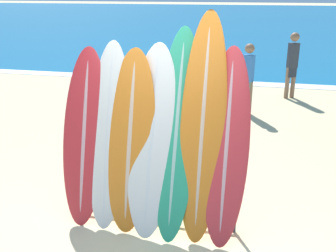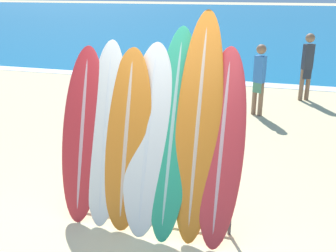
{
  "view_description": "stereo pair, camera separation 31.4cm",
  "coord_description": "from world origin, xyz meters",
  "px_view_note": "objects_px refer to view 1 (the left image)",
  "views": [
    {
      "loc": [
        1.02,
        -3.82,
        2.73
      ],
      "look_at": [
        -0.09,
        1.03,
        0.98
      ],
      "focal_mm": 42.0,
      "sensor_mm": 36.0,
      "label": 1
    },
    {
      "loc": [
        1.33,
        -3.74,
        2.73
      ],
      "look_at": [
        -0.09,
        1.03,
        0.98
      ],
      "focal_mm": 42.0,
      "sensor_mm": 36.0,
      "label": 2
    }
  ],
  "objects_px": {
    "surfboard_slot_2": "(130,141)",
    "surfboard_slot_3": "(152,140)",
    "surfboard_slot_1": "(108,136)",
    "person_far_left": "(248,76)",
    "person_mid_beach": "(187,65)",
    "surfboard_slot_0": "(85,137)",
    "surfboard_slot_4": "(177,133)",
    "person_near_water": "(292,63)",
    "surfboard_slot_5": "(203,127)",
    "surfboard_slot_6": "(227,147)",
    "surfboard_rack": "(153,184)"
  },
  "relations": [
    {
      "from": "surfboard_rack",
      "to": "person_mid_beach",
      "type": "relative_size",
      "value": 1.19
    },
    {
      "from": "surfboard_rack",
      "to": "surfboard_slot_1",
      "type": "height_order",
      "value": "surfboard_slot_1"
    },
    {
      "from": "surfboard_slot_0",
      "to": "person_far_left",
      "type": "height_order",
      "value": "surfboard_slot_0"
    },
    {
      "from": "surfboard_slot_6",
      "to": "person_mid_beach",
      "type": "bearing_deg",
      "value": 104.65
    },
    {
      "from": "surfboard_slot_1",
      "to": "surfboard_slot_3",
      "type": "xyz_separation_m",
      "value": [
        0.54,
        0.0,
        -0.01
      ]
    },
    {
      "from": "surfboard_rack",
      "to": "surfboard_slot_3",
      "type": "relative_size",
      "value": 0.93
    },
    {
      "from": "surfboard_rack",
      "to": "surfboard_slot_3",
      "type": "bearing_deg",
      "value": 120.08
    },
    {
      "from": "surfboard_slot_1",
      "to": "surfboard_slot_3",
      "type": "relative_size",
      "value": 1.01
    },
    {
      "from": "surfboard_slot_0",
      "to": "surfboard_slot_1",
      "type": "distance_m",
      "value": 0.3
    },
    {
      "from": "surfboard_slot_4",
      "to": "surfboard_slot_6",
      "type": "distance_m",
      "value": 0.59
    },
    {
      "from": "surfboard_slot_6",
      "to": "person_near_water",
      "type": "xyz_separation_m",
      "value": [
        1.13,
        6.4,
        -0.15
      ]
    },
    {
      "from": "surfboard_slot_4",
      "to": "surfboard_slot_5",
      "type": "relative_size",
      "value": 0.93
    },
    {
      "from": "surfboard_slot_0",
      "to": "person_mid_beach",
      "type": "relative_size",
      "value": 1.24
    },
    {
      "from": "surfboard_rack",
      "to": "person_mid_beach",
      "type": "height_order",
      "value": "person_mid_beach"
    },
    {
      "from": "surfboard_slot_3",
      "to": "surfboard_slot_5",
      "type": "relative_size",
      "value": 0.85
    },
    {
      "from": "surfboard_slot_1",
      "to": "surfboard_slot_3",
      "type": "bearing_deg",
      "value": 0.02
    },
    {
      "from": "person_near_water",
      "to": "person_mid_beach",
      "type": "height_order",
      "value": "person_mid_beach"
    },
    {
      "from": "surfboard_slot_5",
      "to": "surfboard_slot_3",
      "type": "bearing_deg",
      "value": -175.24
    },
    {
      "from": "surfboard_slot_1",
      "to": "person_far_left",
      "type": "relative_size",
      "value": 1.36
    },
    {
      "from": "surfboard_slot_0",
      "to": "surfboard_slot_4",
      "type": "xyz_separation_m",
      "value": [
        1.12,
        0.06,
        0.12
      ]
    },
    {
      "from": "person_far_left",
      "to": "person_near_water",
      "type": "bearing_deg",
      "value": 84.48
    },
    {
      "from": "surfboard_slot_4",
      "to": "surfboard_slot_5",
      "type": "bearing_deg",
      "value": 0.87
    },
    {
      "from": "surfboard_slot_1",
      "to": "person_mid_beach",
      "type": "distance_m",
      "value": 5.49
    },
    {
      "from": "person_far_left",
      "to": "surfboard_slot_6",
      "type": "bearing_deg",
      "value": -63.5
    },
    {
      "from": "surfboard_slot_3",
      "to": "person_far_left",
      "type": "distance_m",
      "value": 4.86
    },
    {
      "from": "surfboard_slot_6",
      "to": "surfboard_slot_3",
      "type": "bearing_deg",
      "value": 179.88
    },
    {
      "from": "surfboard_slot_2",
      "to": "surfboard_slot_3",
      "type": "bearing_deg",
      "value": 4.41
    },
    {
      "from": "surfboard_slot_4",
      "to": "surfboard_slot_6",
      "type": "bearing_deg",
      "value": -4.5
    },
    {
      "from": "surfboard_slot_4",
      "to": "person_mid_beach",
      "type": "relative_size",
      "value": 1.38
    },
    {
      "from": "surfboard_rack",
      "to": "surfboard_slot_5",
      "type": "height_order",
      "value": "surfboard_slot_5"
    },
    {
      "from": "surfboard_slot_3",
      "to": "person_far_left",
      "type": "xyz_separation_m",
      "value": [
        0.93,
        4.77,
        -0.21
      ]
    },
    {
      "from": "surfboard_slot_3",
      "to": "person_near_water",
      "type": "distance_m",
      "value": 6.7
    },
    {
      "from": "surfboard_rack",
      "to": "surfboard_slot_6",
      "type": "relative_size",
      "value": 0.94
    },
    {
      "from": "surfboard_slot_1",
      "to": "person_near_water",
      "type": "bearing_deg",
      "value": 68.46
    },
    {
      "from": "surfboard_slot_0",
      "to": "surfboard_slot_5",
      "type": "xyz_separation_m",
      "value": [
        1.41,
        0.06,
        0.22
      ]
    },
    {
      "from": "person_far_left",
      "to": "surfboard_slot_4",
      "type": "bearing_deg",
      "value": -70.46
    },
    {
      "from": "surfboard_slot_4",
      "to": "surfboard_slot_5",
      "type": "distance_m",
      "value": 0.31
    },
    {
      "from": "surfboard_slot_4",
      "to": "surfboard_rack",
      "type": "bearing_deg",
      "value": -167.4
    },
    {
      "from": "surfboard_slot_4",
      "to": "surfboard_slot_1",
      "type": "bearing_deg",
      "value": -176.93
    },
    {
      "from": "surfboard_rack",
      "to": "person_near_water",
      "type": "xyz_separation_m",
      "value": [
        1.98,
        6.41,
        0.41
      ]
    },
    {
      "from": "surfboard_slot_1",
      "to": "surfboard_slot_2",
      "type": "distance_m",
      "value": 0.28
    },
    {
      "from": "surfboard_slot_4",
      "to": "person_far_left",
      "type": "relative_size",
      "value": 1.47
    },
    {
      "from": "surfboard_slot_2",
      "to": "surfboard_slot_4",
      "type": "bearing_deg",
      "value": 6.73
    },
    {
      "from": "person_far_left",
      "to": "person_mid_beach",
      "type": "bearing_deg",
      "value": -178.07
    },
    {
      "from": "surfboard_slot_3",
      "to": "surfboard_slot_4",
      "type": "xyz_separation_m",
      "value": [
        0.28,
        0.04,
        0.09
      ]
    },
    {
      "from": "surfboard_slot_5",
      "to": "person_mid_beach",
      "type": "bearing_deg",
      "value": 101.98
    },
    {
      "from": "surfboard_slot_2",
      "to": "person_near_water",
      "type": "bearing_deg",
      "value": 70.7
    },
    {
      "from": "surfboard_slot_2",
      "to": "person_mid_beach",
      "type": "distance_m",
      "value": 5.52
    },
    {
      "from": "surfboard_rack",
      "to": "surfboard_slot_6",
      "type": "distance_m",
      "value": 1.02
    },
    {
      "from": "surfboard_slot_1",
      "to": "surfboard_slot_6",
      "type": "relative_size",
      "value": 1.01
    }
  ]
}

